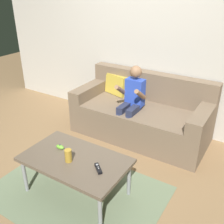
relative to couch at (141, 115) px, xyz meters
The scene contains 9 objects.
ground_plane 1.13m from the couch, 99.84° to the right, with size 10.14×10.14×0.00m, color olive.
wall_back 1.05m from the couch, 115.30° to the left, with size 5.07×0.05×2.50m, color beige.
couch is the anchor object (origin of this frame).
person_seated_on_couch 0.33m from the couch, 109.11° to the right, with size 0.33×0.40×0.98m.
coffee_table 1.37m from the couch, 90.87° to the right, with size 0.99×0.59×0.41m.
area_rug 1.39m from the couch, 90.87° to the right, with size 1.65×1.18×0.01m, color #6B7A5B.
game_remote_black_near_edge 1.41m from the couch, 79.50° to the right, with size 0.13×0.12×0.03m.
nunchuk_lime 1.35m from the couch, 100.61° to the right, with size 0.09×0.05×0.05m.
soda_can 1.44m from the couch, 91.70° to the right, with size 0.07×0.07×0.12m, color #B78C2D.
Camera 1 is at (1.53, -1.82, 1.89)m, focal length 42.37 mm.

